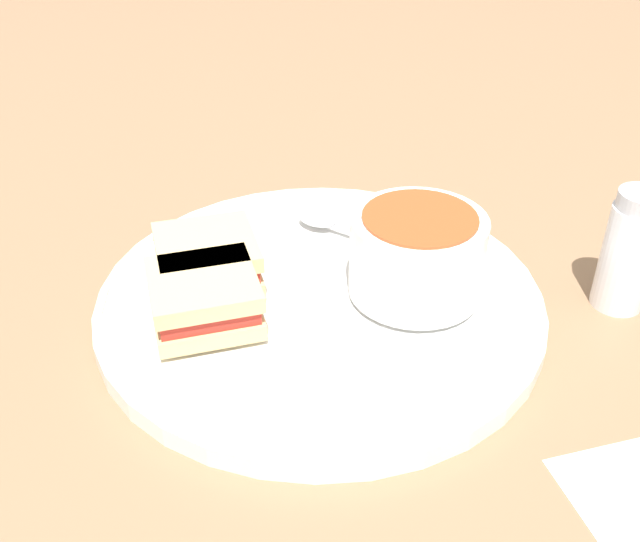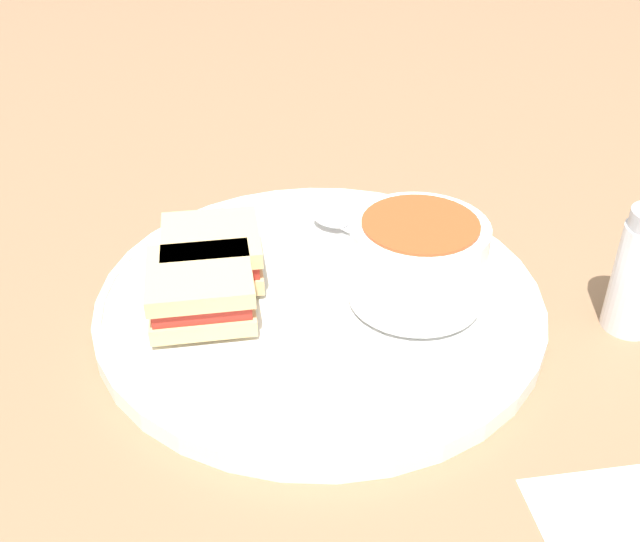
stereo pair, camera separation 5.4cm
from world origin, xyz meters
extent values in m
plane|color=#8E6B4C|center=(0.00, 0.00, 0.00)|extent=(2.40, 2.40, 0.00)
cylinder|color=white|center=(0.00, 0.00, 0.01)|extent=(0.33, 0.33, 0.01)
torus|color=white|center=(0.00, 0.00, 0.02)|extent=(0.32, 0.32, 0.01)
cylinder|color=white|center=(0.06, -0.04, 0.02)|extent=(0.05, 0.05, 0.01)
cylinder|color=white|center=(0.06, -0.04, 0.05)|extent=(0.10, 0.10, 0.06)
cylinder|color=#B74C23|center=(0.06, -0.04, 0.08)|extent=(0.08, 0.08, 0.01)
cube|color=silver|center=(0.07, 0.04, 0.02)|extent=(0.04, 0.08, 0.00)
ellipsoid|color=silver|center=(0.05, 0.08, 0.02)|extent=(0.04, 0.04, 0.01)
cube|color=#DBBC7F|center=(-0.06, 0.06, 0.03)|extent=(0.09, 0.09, 0.01)
cube|color=#B72D23|center=(-0.06, 0.06, 0.04)|extent=(0.08, 0.08, 0.01)
cube|color=#DBBC7F|center=(-0.06, 0.06, 0.05)|extent=(0.09, 0.09, 0.01)
cube|color=#DBBC7F|center=(-0.08, 0.01, 0.03)|extent=(0.09, 0.09, 0.01)
cube|color=#B72D23|center=(-0.08, 0.01, 0.04)|extent=(0.08, 0.08, 0.01)
cube|color=#DBBC7F|center=(-0.08, 0.01, 0.05)|extent=(0.09, 0.09, 0.01)
cylinder|color=silver|center=(0.19, -0.11, 0.04)|extent=(0.04, 0.04, 0.08)
camera|label=1|loc=(-0.24, -0.37, 0.34)|focal=42.00mm
camera|label=2|loc=(-0.19, -0.40, 0.34)|focal=42.00mm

